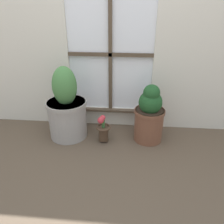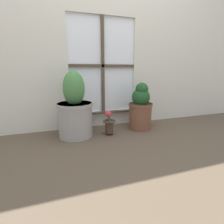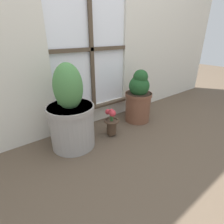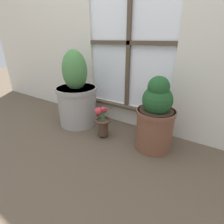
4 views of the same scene
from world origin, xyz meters
TOP-DOWN VIEW (x-y plane):
  - ground_plane at (0.00, 0.00)m, footprint 10.00×10.00m
  - potted_plant_left at (-0.41, 0.28)m, footprint 0.40×0.40m
  - potted_plant_right at (0.41, 0.29)m, footprint 0.30×0.30m
  - flower_vase at (-0.04, 0.21)m, footprint 0.15×0.15m

SIDE VIEW (x-z plane):
  - ground_plane at x=0.00m, z-range 0.00..0.00m
  - flower_vase at x=-0.04m, z-range 0.00..0.28m
  - potted_plant_right at x=0.41m, z-range -0.03..0.56m
  - potted_plant_left at x=-0.41m, z-range -0.07..0.66m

